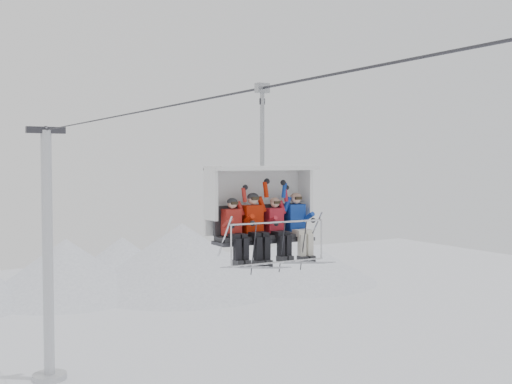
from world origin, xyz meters
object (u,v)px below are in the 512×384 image
skier_far_right (298,223)px  skier_center_right (277,226)px  skier_far_left (234,228)px  skier_center_left (255,225)px  lift_tower_right (48,272)px  chairlift_carrier (259,203)px

skier_far_right → skier_center_right: bearing=-178.8°
skier_far_left → skier_center_left: 0.52m
lift_tower_right → skier_center_right: 22.90m
skier_center_right → skier_far_right: skier_far_right is taller
skier_far_left → skier_center_right: (1.10, -0.00, -0.01)m
skier_center_left → skier_center_right: bearing=-1.5°
skier_center_right → skier_far_left: bearing=179.8°
skier_center_left → skier_far_right: 1.15m
chairlift_carrier → skier_far_right: (0.85, -0.31, -0.49)m
skier_center_left → skier_far_right: (1.15, -0.00, -0.01)m
lift_tower_right → skier_center_right: size_ratio=7.99×
lift_tower_right → skier_far_left: 22.91m
skier_far_left → chairlift_carrier: bearing=21.0°
lift_tower_right → skier_center_left: size_ratio=7.86×
skier_center_left → skier_far_right: size_ratio=1.02×
skier_center_left → skier_center_right: skier_center_left is taller
lift_tower_right → chairlift_carrier: bearing=-90.0°
lift_tower_right → skier_far_right: (0.85, -22.46, 4.44)m
lift_tower_right → chairlift_carrier: (0.00, -22.15, 4.93)m
skier_far_left → lift_tower_right: bearing=87.9°
skier_far_left → skier_center_left: (0.52, 0.01, 0.04)m
chairlift_carrier → skier_far_left: 1.02m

